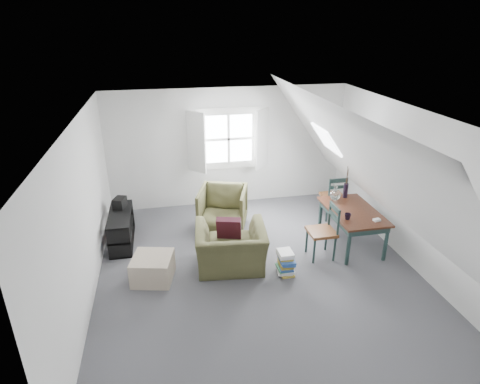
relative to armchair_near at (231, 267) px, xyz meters
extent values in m
plane|color=#48484D|center=(0.41, -0.21, 0.00)|extent=(5.50, 5.50, 0.00)
plane|color=white|center=(0.41, -0.21, 2.50)|extent=(5.50, 5.50, 0.00)
plane|color=silver|center=(0.41, 2.54, 1.25)|extent=(5.00, 0.00, 5.00)
plane|color=silver|center=(0.41, -2.96, 1.25)|extent=(5.00, 0.00, 5.00)
plane|color=silver|center=(-2.09, -0.21, 1.25)|extent=(0.00, 5.50, 5.50)
plane|color=silver|center=(2.91, -0.21, 1.25)|extent=(0.00, 5.50, 5.50)
plane|color=white|center=(-1.14, -0.21, 1.78)|extent=(3.19, 5.50, 4.48)
plane|color=white|center=(1.96, -0.21, 1.78)|extent=(3.19, 5.50, 4.48)
cube|color=white|center=(0.41, 2.52, 1.45)|extent=(1.30, 0.04, 1.30)
cube|color=white|center=(-0.27, 2.36, 1.45)|extent=(0.35, 0.35, 1.25)
cube|color=white|center=(1.09, 2.36, 1.45)|extent=(0.35, 0.35, 1.25)
cube|color=white|center=(0.41, 2.51, 1.45)|extent=(1.00, 0.02, 1.00)
cube|color=white|center=(0.41, 2.49, 1.45)|extent=(1.08, 0.04, 0.05)
cube|color=white|center=(0.41, 2.49, 1.45)|extent=(0.05, 0.04, 1.08)
cube|color=white|center=(1.96, 1.09, 1.75)|extent=(0.35, 0.75, 0.47)
imported|color=#424124|center=(0.00, 0.00, 0.00)|extent=(1.20, 1.08, 0.72)
imported|color=#424124|center=(0.09, 1.38, 0.00)|extent=(1.10, 1.12, 0.81)
cube|color=#3D101D|center=(0.00, 0.15, 0.64)|extent=(0.44, 0.32, 0.41)
cube|color=tan|center=(-1.24, -0.08, 0.20)|extent=(0.71, 0.71, 0.39)
cube|color=black|center=(2.22, 0.31, 0.66)|extent=(0.81, 1.35, 0.04)
cube|color=#1F3432|center=(2.22, 0.31, 0.58)|extent=(0.72, 1.26, 0.11)
cylinder|color=#1F3432|center=(1.89, -0.30, 0.32)|extent=(0.06, 0.06, 0.64)
cylinder|color=#1F3432|center=(2.56, -0.30, 0.32)|extent=(0.06, 0.06, 0.64)
cylinder|color=#1F3432|center=(1.89, 0.91, 0.32)|extent=(0.06, 0.06, 0.64)
cylinder|color=#1F3432|center=(2.56, 0.91, 0.32)|extent=(0.06, 0.06, 0.64)
sphere|color=silver|center=(2.07, 0.76, 0.78)|extent=(0.20, 0.20, 0.20)
cylinder|color=silver|center=(2.07, 0.76, 0.91)|extent=(0.06, 0.06, 0.11)
cylinder|color=black|center=(2.32, 0.86, 0.81)|extent=(0.09, 0.09, 0.27)
cylinder|color=#3F2D1E|center=(2.32, 0.86, 1.11)|extent=(0.03, 0.06, 0.49)
cylinder|color=#3F2D1E|center=(2.34, 0.87, 1.11)|extent=(0.05, 0.07, 0.49)
cylinder|color=#3F2D1E|center=(2.31, 0.85, 1.11)|extent=(0.06, 0.08, 0.49)
imported|color=black|center=(1.97, 0.01, 0.67)|extent=(0.11, 0.11, 0.10)
cube|color=white|center=(2.42, -0.14, 0.69)|extent=(0.12, 0.09, 0.04)
cube|color=#5B3117|center=(2.34, 1.39, 0.46)|extent=(0.43, 0.43, 0.05)
cylinder|color=#1F3432|center=(2.51, 1.57, 0.22)|extent=(0.04, 0.04, 0.44)
cylinder|color=#1F3432|center=(2.51, 1.22, 0.22)|extent=(0.04, 0.04, 0.44)
cylinder|color=#1F3432|center=(2.16, 1.57, 0.22)|extent=(0.04, 0.04, 0.44)
cylinder|color=#1F3432|center=(2.16, 1.22, 0.22)|extent=(0.04, 0.04, 0.44)
cylinder|color=#1F3432|center=(2.51, 1.20, 0.69)|extent=(0.04, 0.04, 0.46)
cylinder|color=#1F3432|center=(2.16, 1.20, 0.69)|extent=(0.04, 0.04, 0.46)
cube|color=#1F3432|center=(2.34, 1.20, 0.87)|extent=(0.35, 0.03, 0.08)
cube|color=#1F3432|center=(2.34, 1.20, 0.74)|extent=(0.35, 0.03, 0.06)
cube|color=#5B3117|center=(1.55, 0.03, 0.47)|extent=(0.44, 0.44, 0.05)
cylinder|color=#1F3432|center=(1.37, 0.21, 0.23)|extent=(0.04, 0.04, 0.45)
cylinder|color=#1F3432|center=(1.72, 0.21, 0.23)|extent=(0.04, 0.04, 0.45)
cylinder|color=#1F3432|center=(1.37, -0.15, 0.23)|extent=(0.04, 0.04, 0.45)
cylinder|color=#1F3432|center=(1.72, -0.15, 0.23)|extent=(0.04, 0.04, 0.45)
cylinder|color=#1F3432|center=(1.74, 0.21, 0.70)|extent=(0.04, 0.04, 0.47)
cylinder|color=#1F3432|center=(1.74, -0.15, 0.70)|extent=(0.04, 0.04, 0.47)
cube|color=#1F3432|center=(1.74, 0.03, 0.89)|extent=(0.03, 0.36, 0.08)
cube|color=#1F3432|center=(1.74, 0.03, 0.76)|extent=(0.03, 0.36, 0.06)
cube|color=black|center=(-1.78, 1.17, 0.01)|extent=(0.38, 1.14, 0.03)
cube|color=black|center=(-1.78, 1.17, 0.29)|extent=(0.38, 1.14, 0.03)
cube|color=black|center=(-1.78, 1.17, 0.57)|extent=(0.38, 1.14, 0.03)
cube|color=black|center=(-1.78, 0.61, 0.29)|extent=(0.38, 0.03, 0.57)
cube|color=black|center=(-1.78, 1.72, 0.29)|extent=(0.38, 0.03, 0.57)
cube|color=#264C99|center=(-1.78, 0.83, 0.12)|extent=(0.17, 0.19, 0.21)
cube|color=red|center=(-1.78, 1.26, 0.12)|extent=(0.17, 0.23, 0.21)
cube|color=white|center=(-1.78, 0.98, 0.40)|extent=(0.17, 0.21, 0.19)
cube|color=black|center=(-1.78, 1.42, 0.67)|extent=(0.26, 0.30, 0.20)
cube|color=#B29933|center=(0.84, -0.35, 0.02)|extent=(0.21, 0.28, 0.03)
cube|color=white|center=(0.81, -0.34, 0.05)|extent=(0.27, 0.30, 0.03)
cube|color=white|center=(0.85, -0.36, 0.08)|extent=(0.22, 0.30, 0.04)
cube|color=#337F4C|center=(0.79, -0.35, 0.12)|extent=(0.22, 0.28, 0.03)
cube|color=#264C99|center=(0.82, -0.37, 0.14)|extent=(0.24, 0.31, 0.02)
cube|color=#B29933|center=(0.82, -0.35, 0.17)|extent=(0.21, 0.28, 0.03)
cube|color=#B29933|center=(0.82, -0.33, 0.20)|extent=(0.24, 0.30, 0.04)
cube|color=#264C99|center=(0.85, -0.37, 0.23)|extent=(0.24, 0.31, 0.04)
cube|color=#264C99|center=(0.83, -0.37, 0.27)|extent=(0.25, 0.30, 0.03)
cube|color=#B29933|center=(0.82, -0.32, 0.30)|extent=(0.22, 0.28, 0.03)
cube|color=white|center=(0.81, -0.33, 0.34)|extent=(0.23, 0.26, 0.04)
cube|color=white|center=(0.81, -0.32, 0.38)|extent=(0.23, 0.27, 0.03)
camera|label=1|loc=(-0.94, -5.46, 3.72)|focal=30.00mm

